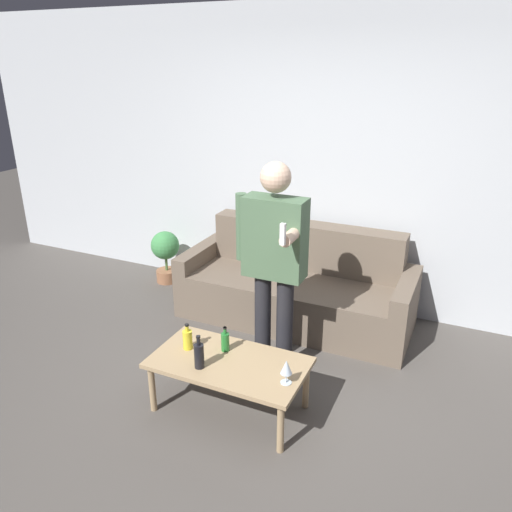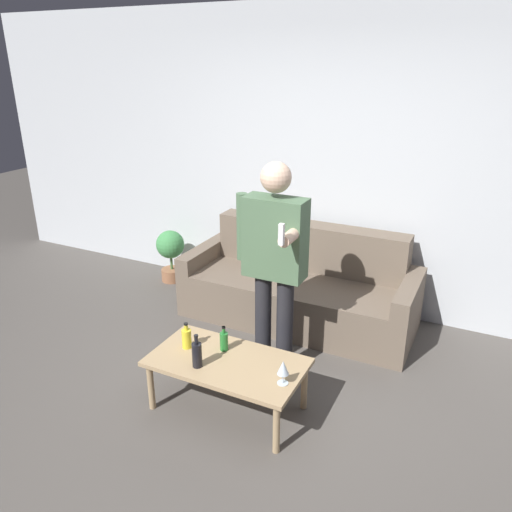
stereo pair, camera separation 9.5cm
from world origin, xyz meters
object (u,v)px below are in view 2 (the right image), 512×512
at_px(couch, 300,288).
at_px(coffee_table, 227,366).
at_px(person_standing_front, 274,255).
at_px(bottle_orange, 187,338).

xyz_separation_m(couch, coffee_table, (0.04, -1.41, 0.04)).
distance_m(couch, person_standing_front, 1.05).
distance_m(couch, bottle_orange, 1.43).
xyz_separation_m(coffee_table, bottle_orange, (-0.32, 0.02, 0.12)).
height_order(coffee_table, person_standing_front, person_standing_front).
distance_m(coffee_table, bottle_orange, 0.35).
bearing_deg(bottle_orange, coffee_table, -3.16).
distance_m(coffee_table, person_standing_front, 0.83).
relative_size(coffee_table, bottle_orange, 5.46).
bearing_deg(coffee_table, couch, 91.63).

